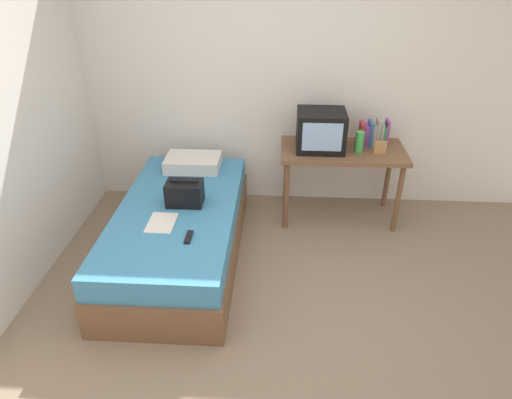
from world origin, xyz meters
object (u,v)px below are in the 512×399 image
at_px(handbag, 185,193).
at_px(magazine, 162,223).
at_px(water_bottle, 359,142).
at_px(desk, 342,158).
at_px(picture_frame, 380,148).
at_px(remote_dark, 189,237).
at_px(tv, 321,130).
at_px(bed, 180,232).
at_px(book_row, 373,133).
at_px(remote_silver, 170,192).
at_px(pillow, 193,162).

bearing_deg(handbag, magazine, -112.51).
height_order(water_bottle, magazine, water_bottle).
xyz_separation_m(desk, picture_frame, (0.32, -0.09, 0.16)).
distance_m(handbag, magazine, 0.35).
bearing_deg(remote_dark, tv, 49.65).
bearing_deg(bed, book_row, 27.43).
height_order(handbag, remote_dark, handbag).
bearing_deg(desk, bed, -152.03).
bearing_deg(remote_dark, magazine, 142.78).
bearing_deg(bed, desk, 27.97).
distance_m(water_bottle, remote_silver, 1.78).
xyz_separation_m(tv, book_row, (0.51, 0.13, -0.07)).
distance_m(tv, remote_silver, 1.48).
height_order(desk, picture_frame, picture_frame).
xyz_separation_m(bed, book_row, (1.72, 0.89, 0.60)).
bearing_deg(water_bottle, tv, 171.98).
distance_m(picture_frame, handbag, 1.81).
distance_m(pillow, magazine, 0.99).
relative_size(tv, magazine, 1.52).
bearing_deg(water_bottle, handbag, -156.43).
distance_m(desk, book_row, 0.38).
relative_size(water_bottle, remote_dark, 1.24).
distance_m(water_bottle, picture_frame, 0.19).
relative_size(bed, remote_dark, 12.82).
xyz_separation_m(pillow, magazine, (-0.07, -0.99, -0.06)).
distance_m(picture_frame, remote_silver, 1.94).
bearing_deg(remote_silver, remote_dark, -65.91).
distance_m(bed, remote_silver, 0.36).
relative_size(tv, book_row, 1.67).
bearing_deg(picture_frame, remote_silver, -166.27).
height_order(book_row, remote_dark, book_row).
xyz_separation_m(handbag, remote_dark, (0.12, -0.50, -0.09)).
height_order(water_bottle, handbag, water_bottle).
relative_size(book_row, pillow, 0.51).
height_order(pillow, magazine, pillow).
bearing_deg(remote_dark, water_bottle, 39.97).
bearing_deg(tv, desk, 0.34).
relative_size(bed, book_row, 7.60).
bearing_deg(desk, remote_dark, -135.89).
relative_size(remote_dark, remote_silver, 1.08).
xyz_separation_m(tv, pillow, (-1.21, -0.03, -0.35)).
height_order(bed, tv, tv).
xyz_separation_m(bed, handbag, (0.06, 0.05, 0.36)).
height_order(water_bottle, remote_silver, water_bottle).
bearing_deg(desk, water_bottle, -20.96).
relative_size(water_bottle, handbag, 0.65).
distance_m(bed, water_bottle, 1.82).
bearing_deg(remote_dark, picture_frame, 35.48).
bearing_deg(tv, picture_frame, -9.44).
xyz_separation_m(desk, pillow, (-1.43, -0.03, -0.07)).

